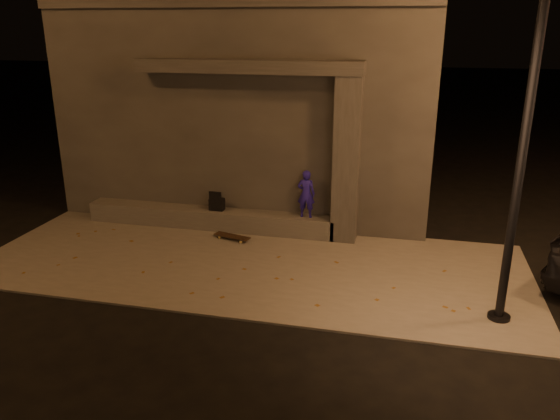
% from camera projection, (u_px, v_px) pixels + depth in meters
% --- Properties ---
extents(ground, '(120.00, 120.00, 0.00)m').
position_uv_depth(ground, '(216.00, 312.00, 9.26)').
color(ground, black).
rests_on(ground, ground).
extents(sidewalk, '(11.00, 4.40, 0.04)m').
position_uv_depth(sidewalk, '(250.00, 263.00, 11.10)').
color(sidewalk, '#656159').
rests_on(sidewalk, ground).
extents(building, '(9.00, 5.10, 5.22)m').
position_uv_depth(building, '(259.00, 104.00, 14.62)').
color(building, '#383533').
rests_on(building, ground).
extents(ledge, '(6.00, 0.55, 0.45)m').
position_uv_depth(ledge, '(210.00, 218.00, 12.96)').
color(ledge, '#504D48').
rests_on(ledge, sidewalk).
extents(column, '(0.55, 0.55, 3.60)m').
position_uv_depth(column, '(347.00, 161.00, 11.75)').
color(column, '#383533').
rests_on(column, sidewalk).
extents(canopy, '(5.00, 0.70, 0.28)m').
position_uv_depth(canopy, '(248.00, 66.00, 11.66)').
color(canopy, '#383533').
rests_on(canopy, column).
extents(skateboarder, '(0.41, 0.27, 1.09)m').
position_uv_depth(skateboarder, '(306.00, 194.00, 12.20)').
color(skateboarder, '#23179B').
rests_on(skateboarder, ledge).
extents(backpack, '(0.34, 0.23, 0.47)m').
position_uv_depth(backpack, '(217.00, 203.00, 12.79)').
color(backpack, black).
rests_on(backpack, ledge).
extents(skateboard, '(0.89, 0.44, 0.10)m').
position_uv_depth(skateboard, '(232.00, 236.00, 12.24)').
color(skateboard, black).
rests_on(skateboard, sidewalk).
extents(street_lamp_0, '(0.36, 0.36, 6.88)m').
position_uv_depth(street_lamp_0, '(534.00, 77.00, 7.73)').
color(street_lamp_0, black).
rests_on(street_lamp_0, ground).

